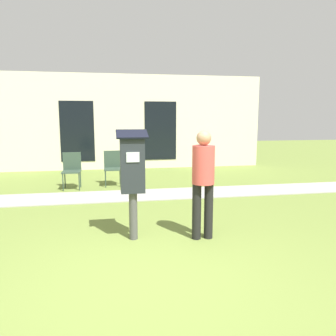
{
  "coord_description": "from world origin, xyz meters",
  "views": [
    {
      "loc": [
        -0.38,
        -3.31,
        1.76
      ],
      "look_at": [
        0.44,
        1.21,
        1.05
      ],
      "focal_mm": 35.0,
      "sensor_mm": 36.0,
      "label": 1
    }
  ],
  "objects_px": {
    "parking_meter": "(133,170)",
    "outdoor_chair_middle": "(113,165)",
    "person_standing": "(203,176)",
    "outdoor_chair_left": "(72,168)"
  },
  "relations": [
    {
      "from": "parking_meter",
      "to": "outdoor_chair_middle",
      "type": "xyz_separation_m",
      "value": [
        -0.24,
        3.98,
        -0.49
      ]
    },
    {
      "from": "person_standing",
      "to": "outdoor_chair_middle",
      "type": "xyz_separation_m",
      "value": [
        -1.24,
        4.13,
        -0.4
      ]
    },
    {
      "from": "person_standing",
      "to": "parking_meter",
      "type": "bearing_deg",
      "value": -168.83
    },
    {
      "from": "parking_meter",
      "to": "outdoor_chair_middle",
      "type": "relative_size",
      "value": 1.77
    },
    {
      "from": "outdoor_chair_left",
      "to": "parking_meter",
      "type": "bearing_deg",
      "value": -76.43
    },
    {
      "from": "outdoor_chair_left",
      "to": "outdoor_chair_middle",
      "type": "relative_size",
      "value": 1.0
    },
    {
      "from": "parking_meter",
      "to": "outdoor_chair_middle",
      "type": "distance_m",
      "value": 4.01
    },
    {
      "from": "outdoor_chair_left",
      "to": "outdoor_chair_middle",
      "type": "xyz_separation_m",
      "value": [
        1.0,
        0.24,
        0.0
      ]
    },
    {
      "from": "person_standing",
      "to": "outdoor_chair_middle",
      "type": "relative_size",
      "value": 1.76
    },
    {
      "from": "parking_meter",
      "to": "person_standing",
      "type": "xyz_separation_m",
      "value": [
        1.0,
        -0.15,
        -0.09
      ]
    }
  ]
}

